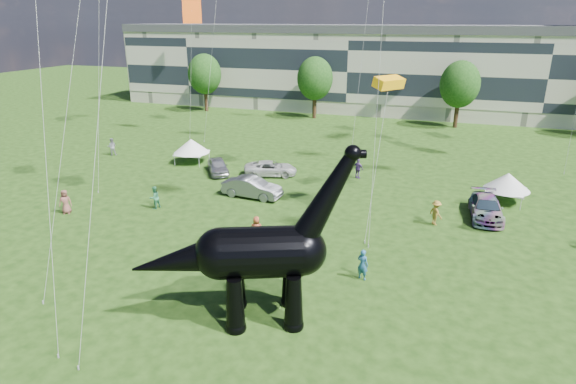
% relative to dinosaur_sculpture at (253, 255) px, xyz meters
% --- Properties ---
extents(ground, '(220.00, 220.00, 0.00)m').
position_rel_dinosaur_sculpture_xyz_m(ground, '(0.73, -3.14, -3.44)').
color(ground, '#16330C').
rests_on(ground, ground).
extents(terrace_row, '(78.00, 11.00, 12.00)m').
position_rel_dinosaur_sculpture_xyz_m(terrace_row, '(-7.27, 58.86, 2.56)').
color(terrace_row, beige).
rests_on(terrace_row, ground).
extents(tree_far_left, '(5.20, 5.20, 9.44)m').
position_rel_dinosaur_sculpture_xyz_m(tree_far_left, '(-29.27, 49.86, 2.85)').
color(tree_far_left, '#382314').
rests_on(tree_far_left, ground).
extents(tree_mid_left, '(5.20, 5.20, 9.44)m').
position_rel_dinosaur_sculpture_xyz_m(tree_mid_left, '(-11.27, 49.86, 2.85)').
color(tree_mid_left, '#382314').
rests_on(tree_mid_left, ground).
extents(tree_mid_right, '(5.20, 5.20, 9.44)m').
position_rel_dinosaur_sculpture_xyz_m(tree_mid_right, '(8.73, 49.86, 2.85)').
color(tree_mid_right, '#382314').
rests_on(tree_mid_right, ground).
extents(dinosaur_sculpture, '(10.85, 5.87, 9.12)m').
position_rel_dinosaur_sculpture_xyz_m(dinosaur_sculpture, '(0.00, 0.00, 0.00)').
color(dinosaur_sculpture, black).
rests_on(dinosaur_sculpture, ground).
extents(car_silver, '(3.86, 4.52, 1.46)m').
position_rel_dinosaur_sculpture_xyz_m(car_silver, '(-12.48, 20.68, -2.71)').
color(car_silver, '#A2A1A6').
rests_on(car_silver, ground).
extents(car_grey, '(5.14, 2.10, 1.66)m').
position_rel_dinosaur_sculpture_xyz_m(car_grey, '(-6.84, 15.80, -2.61)').
color(car_grey, slate).
rests_on(car_grey, ground).
extents(car_white, '(5.42, 3.76, 1.37)m').
position_rel_dinosaur_sculpture_xyz_m(car_white, '(-7.47, 21.74, -2.76)').
color(car_white, silver).
rests_on(car_white, ground).
extents(car_dark, '(2.57, 5.53, 1.57)m').
position_rel_dinosaur_sculpture_xyz_m(car_dark, '(11.39, 17.38, -2.66)').
color(car_dark, '#595960').
rests_on(car_dark, ground).
extents(gazebo_near, '(4.19, 4.19, 2.47)m').
position_rel_dinosaur_sculpture_xyz_m(gazebo_near, '(13.02, 21.38, -1.71)').
color(gazebo_near, silver).
rests_on(gazebo_near, ground).
extents(gazebo_left, '(3.97, 3.97, 2.52)m').
position_rel_dinosaur_sculpture_xyz_m(gazebo_left, '(-16.63, 23.06, -1.67)').
color(gazebo_left, white).
rests_on(gazebo_left, ground).
extents(visitors, '(52.64, 42.28, 1.89)m').
position_rel_dinosaur_sculpture_xyz_m(visitors, '(-0.55, 11.53, -2.53)').
color(visitors, teal).
rests_on(visitors, ground).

